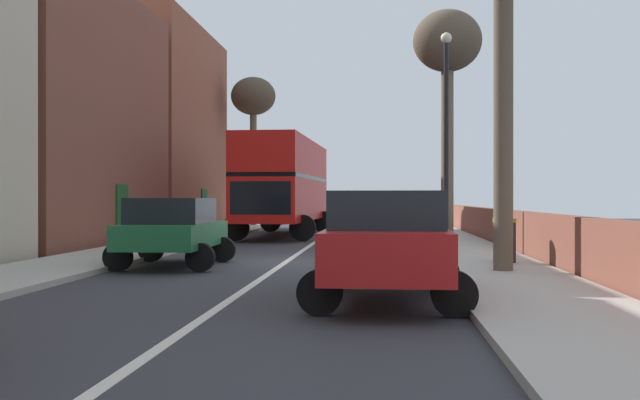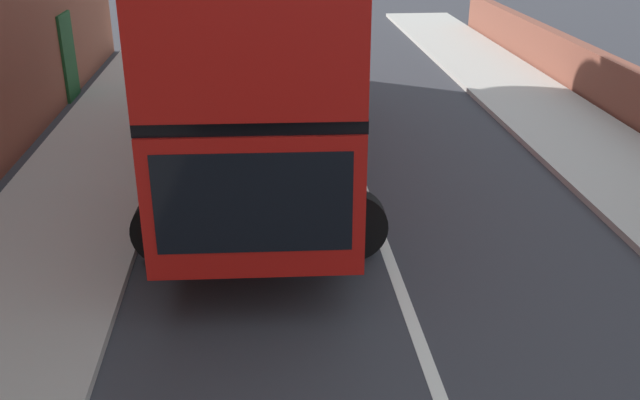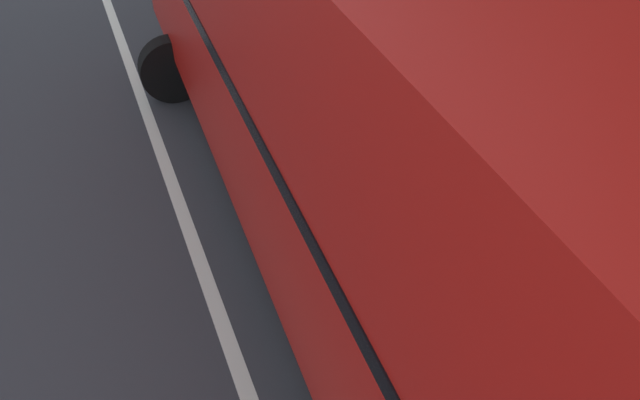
% 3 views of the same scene
% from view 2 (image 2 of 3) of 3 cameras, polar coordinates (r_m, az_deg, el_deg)
% --- Properties ---
extents(double_decker_bus, '(3.78, 11.10, 4.06)m').
position_cam_2_polar(double_decker_bus, '(12.87, -4.76, 12.65)').
color(double_decker_bus, red).
rests_on(double_decker_bus, ground).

